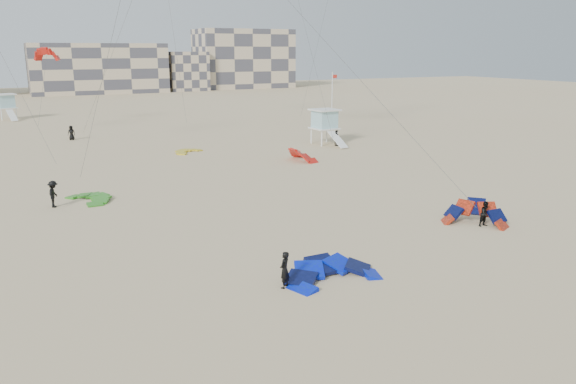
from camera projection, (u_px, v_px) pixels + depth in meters
name	position (u px, v px, depth m)	size (l,w,h in m)	color
ground	(309.00, 299.00, 24.12)	(320.00, 320.00, 0.00)	#C7B186
kite_ground_blue	(333.00, 279.00, 26.24)	(4.62, 4.70, 1.26)	#0006EE
kite_ground_orange	(474.00, 224.00, 34.45)	(3.73, 3.07, 2.25)	#FF3215
kite_ground_green	(90.00, 200.00, 39.89)	(3.52, 3.72, 0.56)	green
kite_ground_red_far	(303.00, 160.00, 54.42)	(3.69, 3.35, 1.95)	red
kite_ground_yellow	(188.00, 152.00, 58.58)	(2.96, 3.11, 0.39)	#C6D528
kitesurfer_main	(285.00, 270.00, 25.04)	(0.62, 0.41, 1.70)	black
kitesurfer_b	(485.00, 214.00, 33.85)	(0.76, 0.59, 1.56)	black
kitesurfer_c	(53.00, 194.00, 37.94)	(1.19, 0.68, 1.84)	black
kitesurfer_d	(336.00, 138.00, 62.41)	(1.03, 0.43, 1.76)	black
kitesurfer_e	(71.00, 133.00, 66.54)	(0.84, 0.54, 1.71)	black
kitesurfer_f	(324.00, 121.00, 77.76)	(1.64, 0.52, 1.77)	black
kite_fly_red	(47.00, 56.00, 75.64)	(4.86, 8.24, 10.18)	red
lifeguard_tower_near	(325.00, 127.00, 63.32)	(3.02, 5.52, 3.96)	white
lifeguard_tower_far	(6.00, 107.00, 86.00)	(3.36, 5.68, 3.91)	white
flagpole	(332.00, 105.00, 65.20)	(0.64, 0.10, 7.94)	white
condo_mid	(98.00, 68.00, 139.99)	(32.00, 16.00, 12.00)	#C8B493
condo_east	(243.00, 59.00, 158.37)	(26.00, 14.00, 16.00)	#C8B493
condo_fill_right	(186.00, 71.00, 147.92)	(10.00, 10.00, 10.00)	#C8B493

